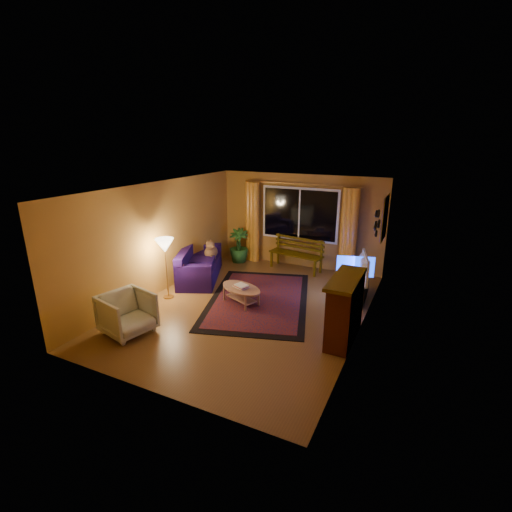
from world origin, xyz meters
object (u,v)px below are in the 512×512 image
at_px(armchair, 127,312).
at_px(coffee_table, 241,295).
at_px(bench, 296,262).
at_px(sofa, 200,263).
at_px(floor_lamp, 166,269).
at_px(tv_console, 358,289).

height_order(armchair, coffee_table, armchair).
relative_size(armchair, coffee_table, 0.81).
height_order(bench, sofa, sofa).
distance_m(armchair, coffee_table, 2.37).
bearing_deg(bench, floor_lamp, -113.59).
bearing_deg(floor_lamp, sofa, 91.40).
distance_m(coffee_table, tv_console, 2.57).
relative_size(coffee_table, tv_console, 0.95).
xyz_separation_m(armchair, floor_lamp, (-0.35, 1.56, 0.25)).
bearing_deg(tv_console, coffee_table, -152.64).
relative_size(floor_lamp, coffee_table, 1.30).
bearing_deg(coffee_table, floor_lamp, -165.08).
distance_m(armchair, tv_console, 4.81).
bearing_deg(tv_console, floor_lamp, -159.13).
bearing_deg(tv_console, armchair, -140.16).
bearing_deg(floor_lamp, bench, 56.82).
height_order(bench, coffee_table, bench).
relative_size(sofa, armchair, 2.38).
bearing_deg(sofa, armchair, -106.94).
height_order(armchair, tv_console, armchair).
xyz_separation_m(bench, floor_lamp, (-1.92, -2.94, 0.45)).
bearing_deg(sofa, coffee_table, -52.84).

